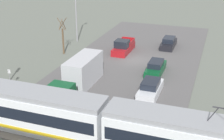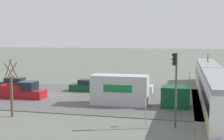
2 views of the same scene
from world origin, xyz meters
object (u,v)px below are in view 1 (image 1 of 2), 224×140
street_lamp_near_crossing (77,12)px  no_parking_sign (10,77)px  box_truck (78,76)px  street_tree (63,38)px  sedan_car_1 (150,89)px  pickup_truck (123,47)px  light_rail_tram (106,124)px  sedan_car_2 (156,68)px  sedan_car_0 (169,43)px

street_lamp_near_crossing → no_parking_sign: size_ratio=3.82×
box_truck → street_tree: (6.93, -9.78, 0.86)m
sedan_car_1 → pickup_truck: bearing=119.3°
sedan_car_1 → light_rail_tram: bearing=-98.1°
light_rail_tram → pickup_truck: 22.00m
light_rail_tram → sedan_car_1: bearing=-98.1°
sedan_car_2 → street_tree: size_ratio=0.92×
box_truck → no_parking_sign: 7.41m
light_rail_tram → street_lamp_near_crossing: street_lamp_near_crossing is taller
light_rail_tram → sedan_car_1: light_rail_tram is taller
sedan_car_0 → street_tree: size_ratio=0.92×
light_rail_tram → sedan_car_1: size_ratio=6.67×
sedan_car_2 → box_truck: bearing=45.6°
sedan_car_2 → street_tree: 14.17m
light_rail_tram → street_tree: size_ratio=6.13×
box_truck → no_parking_sign: (7.07, 2.22, -0.20)m
box_truck → sedan_car_0: size_ratio=2.11×
pickup_truck → street_tree: bearing=22.6°
sedan_car_0 → street_lamp_near_crossing: street_lamp_near_crossing is taller
light_rail_tram → street_tree: 22.37m
light_rail_tram → sedan_car_0: bearing=-90.8°
box_truck → sedan_car_2: size_ratio=2.10×
sedan_car_0 → light_rail_tram: bearing=89.2°
box_truck → pickup_truck: bearing=-93.9°
no_parking_sign → light_rail_tram: bearing=155.5°
light_rail_tram → box_truck: (6.24, -8.29, -0.27)m
pickup_truck → street_tree: (7.82, 3.25, 1.55)m
light_rail_tram → no_parking_sign: (13.31, -6.07, -0.47)m
sedan_car_1 → no_parking_sign: no_parking_sign is taller
street_tree → pickup_truck: bearing=-157.4°
sedan_car_0 → sedan_car_1: (-0.98, 16.37, 0.03)m
street_tree → sedan_car_1: bearing=149.1°
light_rail_tram → no_parking_sign: 14.63m
light_rail_tram → box_truck: bearing=-53.0°
box_truck → pickup_truck: box_truck is taller
street_tree → street_lamp_near_crossing: size_ratio=0.64×
pickup_truck → sedan_car_1: pickup_truck is taller
box_truck → street_lamp_near_crossing: 18.00m
pickup_truck → street_tree: 8.61m
sedan_car_0 → sedan_car_1: bearing=93.4°
light_rail_tram → sedan_car_0: (-0.37, -25.78, -1.07)m
box_truck → sedan_car_1: (-7.58, -1.11, -0.78)m
sedan_car_2 → street_lamp_near_crossing: 17.53m
pickup_truck → sedan_car_2: bearing=134.8°
sedan_car_0 → street_lamp_near_crossing: (14.27, 1.52, 3.99)m
box_truck → sedan_car_2: bearing=-134.4°
street_tree → street_lamp_near_crossing: street_lamp_near_crossing is taller
pickup_truck → sedan_car_0: bearing=-142.1°
box_truck → pickup_truck: 13.08m
sedan_car_1 → sedan_car_2: bearing=96.9°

